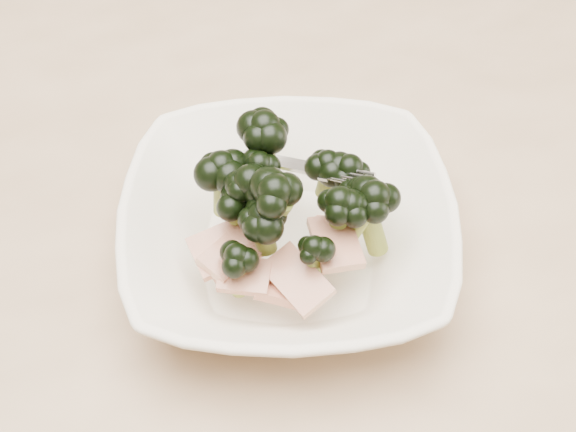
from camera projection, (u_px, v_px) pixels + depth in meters
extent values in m
cube|color=tan|center=(151.00, 265.00, 0.65)|extent=(1.20, 0.80, 0.04)
cylinder|color=tan|center=(502.00, 171.00, 1.25)|extent=(0.06, 0.06, 0.71)
imported|color=#F5E7CF|center=(288.00, 232.00, 0.61)|extent=(0.30, 0.30, 0.06)
cylinder|color=olive|center=(263.00, 235.00, 0.57)|extent=(0.02, 0.02, 0.03)
ellipsoid|color=black|center=(262.00, 216.00, 0.56)|extent=(0.04, 0.04, 0.03)
cylinder|color=olive|center=(338.00, 224.00, 0.58)|extent=(0.02, 0.02, 0.04)
ellipsoid|color=black|center=(340.00, 201.00, 0.57)|extent=(0.04, 0.04, 0.03)
cylinder|color=olive|center=(251.00, 204.00, 0.59)|extent=(0.02, 0.02, 0.04)
ellipsoid|color=black|center=(250.00, 181.00, 0.57)|extent=(0.04, 0.04, 0.03)
cylinder|color=olive|center=(238.00, 276.00, 0.57)|extent=(0.01, 0.01, 0.04)
ellipsoid|color=black|center=(237.00, 256.00, 0.55)|extent=(0.03, 0.03, 0.02)
cylinder|color=olive|center=(313.00, 267.00, 0.57)|extent=(0.01, 0.02, 0.04)
ellipsoid|color=black|center=(314.00, 247.00, 0.55)|extent=(0.03, 0.03, 0.02)
cylinder|color=olive|center=(275.00, 213.00, 0.57)|extent=(0.03, 0.02, 0.04)
ellipsoid|color=black|center=(275.00, 191.00, 0.55)|extent=(0.04, 0.04, 0.03)
cylinder|color=olive|center=(355.00, 228.00, 0.59)|extent=(0.03, 0.02, 0.04)
ellipsoid|color=black|center=(357.00, 205.00, 0.57)|extent=(0.03, 0.03, 0.03)
cylinder|color=olive|center=(327.00, 181.00, 0.62)|extent=(0.02, 0.02, 0.03)
ellipsoid|color=black|center=(328.00, 163.00, 0.61)|extent=(0.03, 0.03, 0.03)
cylinder|color=olive|center=(236.00, 218.00, 0.59)|extent=(0.02, 0.02, 0.04)
ellipsoid|color=black|center=(235.00, 199.00, 0.57)|extent=(0.03, 0.03, 0.02)
cylinder|color=olive|center=(348.00, 187.00, 0.62)|extent=(0.02, 0.02, 0.04)
ellipsoid|color=black|center=(349.00, 168.00, 0.60)|extent=(0.04, 0.04, 0.03)
cylinder|color=olive|center=(260.00, 183.00, 0.60)|extent=(0.02, 0.02, 0.03)
ellipsoid|color=black|center=(259.00, 164.00, 0.59)|extent=(0.03, 0.03, 0.03)
cylinder|color=olive|center=(371.00, 225.00, 0.60)|extent=(0.03, 0.03, 0.06)
ellipsoid|color=black|center=(374.00, 196.00, 0.57)|extent=(0.04, 0.04, 0.03)
cylinder|color=olive|center=(265.00, 158.00, 0.62)|extent=(0.02, 0.02, 0.06)
ellipsoid|color=black|center=(264.00, 126.00, 0.60)|extent=(0.04, 0.04, 0.03)
cylinder|color=olive|center=(224.00, 191.00, 0.61)|extent=(0.02, 0.02, 0.04)
ellipsoid|color=black|center=(222.00, 166.00, 0.59)|extent=(0.04, 0.04, 0.03)
cylinder|color=olive|center=(356.00, 211.00, 0.60)|extent=(0.02, 0.02, 0.04)
ellipsoid|color=black|center=(358.00, 190.00, 0.58)|extent=(0.03, 0.03, 0.03)
cube|color=maroon|center=(229.00, 260.00, 0.58)|extent=(0.04, 0.04, 0.01)
cube|color=maroon|center=(245.00, 276.00, 0.57)|extent=(0.04, 0.04, 0.01)
cube|color=maroon|center=(225.00, 247.00, 0.58)|extent=(0.05, 0.04, 0.02)
cube|color=maroon|center=(329.00, 237.00, 0.60)|extent=(0.04, 0.04, 0.01)
cube|color=maroon|center=(297.00, 280.00, 0.56)|extent=(0.05, 0.06, 0.02)
cube|color=maroon|center=(336.00, 243.00, 0.57)|extent=(0.03, 0.05, 0.01)
cube|color=maroon|center=(281.00, 289.00, 0.57)|extent=(0.04, 0.04, 0.02)
cube|color=maroon|center=(227.00, 257.00, 0.57)|extent=(0.05, 0.04, 0.01)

